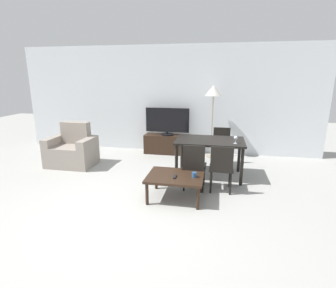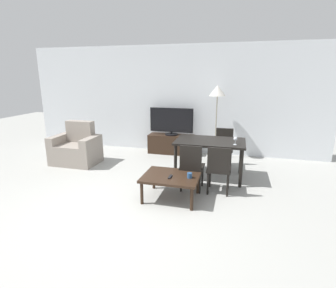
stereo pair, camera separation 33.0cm
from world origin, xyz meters
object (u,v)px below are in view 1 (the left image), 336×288
at_px(dining_chair_far, 221,145).
at_px(dining_chair_near_right, 221,166).
at_px(armchair, 72,151).
at_px(tv, 167,121).
at_px(cup_white_near, 194,175).
at_px(dining_table, 210,144).
at_px(tv_stand, 167,144).
at_px(floor_lamp, 213,94).
at_px(coffee_table, 175,178).
at_px(wine_glass_left, 236,138).
at_px(dining_chair_near, 194,164).
at_px(remote_primary, 175,177).

distance_m(dining_chair_far, dining_chair_near_right, 1.44).
relative_size(armchair, dining_chair_near_right, 1.20).
relative_size(tv, cup_white_near, 13.41).
height_order(tv, dining_table, tv).
relative_size(tv_stand, dining_chair_far, 1.39).
height_order(dining_chair_near_right, floor_lamp, floor_lamp).
bearing_deg(coffee_table, tv_stand, 104.12).
height_order(tv, wine_glass_left, tv).
height_order(coffee_table, dining_table, dining_table).
height_order(tv, coffee_table, tv).
bearing_deg(dining_chair_near, tv, 112.90).
bearing_deg(dining_chair_far, coffee_table, -111.54).
height_order(tv_stand, floor_lamp, floor_lamp).
bearing_deg(tv, cup_white_near, -69.70).
bearing_deg(dining_chair_near, dining_table, 72.27).
bearing_deg(dining_chair_near_right, remote_primary, -146.65).
bearing_deg(coffee_table, dining_chair_near, 56.08).
bearing_deg(remote_primary, coffee_table, 93.72).
distance_m(remote_primary, cup_white_near, 0.31).
bearing_deg(coffee_table, dining_table, 66.08).
relative_size(dining_chair_far, dining_chair_near_right, 1.00).
relative_size(dining_chair_far, remote_primary, 5.56).
xyz_separation_m(dining_table, dining_chair_near, (-0.23, -0.72, -0.19)).
relative_size(dining_chair_near, wine_glass_left, 5.72).
bearing_deg(dining_chair_near, cup_white_near, -84.13).
bearing_deg(dining_chair_near_right, dining_chair_near, 180.00).
bearing_deg(cup_white_near, tv_stand, 110.28).
xyz_separation_m(dining_chair_near, cup_white_near, (0.04, -0.41, -0.03)).
height_order(armchair, dining_table, armchair).
relative_size(coffee_table, dining_table, 0.68).
relative_size(coffee_table, wine_glass_left, 6.14).
height_order(tv_stand, wine_glass_left, wine_glass_left).
relative_size(dining_table, dining_chair_near_right, 1.58).
bearing_deg(dining_chair_near_right, dining_chair_far, 90.00).
bearing_deg(dining_table, wine_glass_left, -23.98).
xyz_separation_m(armchair, dining_chair_near, (2.80, -0.80, 0.14)).
relative_size(armchair, tv_stand, 0.86).
xyz_separation_m(dining_chair_near_right, wine_glass_left, (0.24, 0.51, 0.38)).
xyz_separation_m(floor_lamp, wine_glass_left, (0.47, -1.51, -0.69)).
height_order(tv_stand, dining_chair_far, dining_chair_far).
height_order(dining_chair_near, wine_glass_left, wine_glass_left).
height_order(dining_chair_near, dining_chair_far, same).
bearing_deg(wine_glass_left, dining_chair_far, 104.28).
distance_m(dining_chair_far, remote_primary, 2.05).
distance_m(tv, dining_chair_near_right, 2.54).
height_order(tv_stand, tv, tv).
height_order(dining_chair_near_right, wine_glass_left, wine_glass_left).
bearing_deg(dining_table, tv, 128.90).
relative_size(tv, wine_glass_left, 7.56).
height_order(armchair, coffee_table, armchair).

